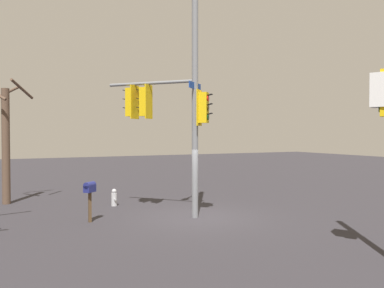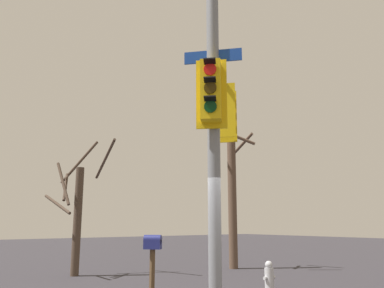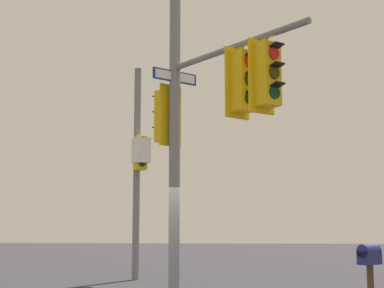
# 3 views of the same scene
# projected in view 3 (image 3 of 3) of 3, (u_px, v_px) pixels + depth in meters

# --- Properties ---
(main_signal_pole_assembly) EXTENTS (4.55, 3.01, 9.54)m
(main_signal_pole_assembly) POSITION_uv_depth(u_px,v_px,m) (200.00, 71.00, 11.35)
(main_signal_pole_assembly) COLOR slate
(main_signal_pole_assembly) RESTS_ON ground
(secondary_pole_assembly) EXTENTS (0.83, 0.68, 6.91)m
(secondary_pole_assembly) POSITION_uv_depth(u_px,v_px,m) (139.00, 162.00, 18.34)
(secondary_pole_assembly) COLOR slate
(secondary_pole_assembly) RESTS_ON ground
(mailbox) EXTENTS (0.48, 0.48, 1.41)m
(mailbox) POSITION_uv_depth(u_px,v_px,m) (370.00, 261.00, 10.10)
(mailbox) COLOR #4C3823
(mailbox) RESTS_ON ground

